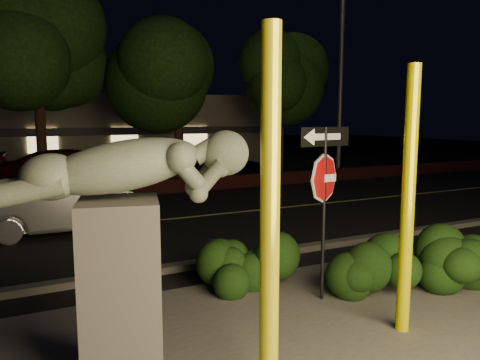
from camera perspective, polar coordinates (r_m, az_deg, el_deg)
name	(u,v)px	position (r m, az deg, el deg)	size (l,w,h in m)	color
ground	(136,202)	(15.55, -12.62, -2.65)	(90.00, 90.00, 0.00)	black
patio	(374,354)	(6.00, 16.04, -19.71)	(14.00, 6.00, 0.02)	#4C4944
road	(164,220)	(12.72, -9.28, -4.84)	(80.00, 8.00, 0.01)	black
lane_marking	(164,220)	(12.72, -9.28, -4.78)	(80.00, 0.12, 0.01)	gold
curb	(230,259)	(9.00, -1.27, -9.64)	(80.00, 0.25, 0.12)	#4C4944
brick_wall	(126,189)	(16.76, -13.74, -1.08)	(40.00, 0.35, 0.50)	#4A1B18
parking_lot	(97,177)	(22.34, -17.05, 0.32)	(40.00, 12.00, 0.01)	black
building	(72,129)	(30.08, -19.82, 5.83)	(22.00, 10.20, 4.00)	slate
tree_far_b	(35,20)	(18.40, -23.75, 17.43)	(5.20, 5.20, 8.41)	black
tree_far_c	(177,41)	(18.94, -7.67, 16.49)	(4.80, 4.80, 7.84)	black
tree_far_d	(281,56)	(21.50, 5.01, 14.81)	(4.40, 4.40, 7.42)	black
yellow_pole_left	(270,227)	(4.19, 3.66, -5.70)	(0.18, 0.18, 3.55)	yellow
yellow_pole_right	(408,202)	(6.19, 19.78, -2.55)	(0.17, 0.17, 3.38)	#DED900
signpost	(324,179)	(6.92, 10.26, 0.15)	(0.88, 0.10, 2.60)	black
sculpture	(124,234)	(4.74, -13.95, -6.37)	(2.44, 1.19, 2.61)	#4C4944
hedge_center	(249,261)	(7.64, 1.07, -9.79)	(1.72, 0.80, 0.89)	black
hedge_right	(378,265)	(7.57, 16.48, -9.86)	(1.53, 0.82, 1.00)	black
hedge_far_right	(455,258)	(8.19, 24.74, -8.67)	(1.54, 0.96, 1.07)	black
streetlight	(339,48)	(22.11, 12.00, 15.48)	(1.39, 0.73, 9.75)	#545359
silver_sedan	(64,206)	(11.85, -20.67, -2.96)	(1.38, 3.97, 1.31)	#ACACB0
parked_car_darkred	(77,171)	(18.19, -19.22, 1.09)	(2.20, 5.42, 1.57)	#3D0B0D
parked_car_dark	(219,165)	(21.14, -2.63, 1.81)	(1.92, 4.16, 1.16)	black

